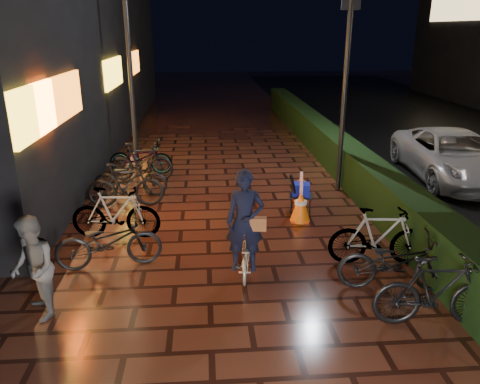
{
  "coord_description": "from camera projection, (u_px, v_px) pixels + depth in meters",
  "views": [
    {
      "loc": [
        -0.57,
        -6.68,
        3.92
      ],
      "look_at": [
        0.04,
        1.39,
        1.1
      ],
      "focal_mm": 35.0,
      "sensor_mm": 36.0,
      "label": 1
    }
  ],
  "objects": [
    {
      "name": "ground",
      "position": [
        244.0,
        284.0,
        7.62
      ],
      "size": [
        80.0,
        80.0,
        0.0
      ],
      "primitive_type": "plane",
      "color": "#381911",
      "rests_on": "ground"
    },
    {
      "name": "hedge",
      "position": [
        324.0,
        140.0,
        15.22
      ],
      "size": [
        0.7,
        20.0,
        1.0
      ],
      "primitive_type": "cube",
      "color": "black",
      "rests_on": "ground"
    },
    {
      "name": "bystander_person",
      "position": [
        33.0,
        269.0,
        6.51
      ],
      "size": [
        0.86,
        0.93,
        1.53
      ],
      "primitive_type": "imported",
      "rotation": [
        0.0,
        0.0,
        -1.1
      ],
      "color": "#5E5E61",
      "rests_on": "ground"
    },
    {
      "name": "van",
      "position": [
        453.0,
        156.0,
        12.72
      ],
      "size": [
        2.53,
        4.88,
        1.31
      ],
      "primitive_type": "imported",
      "rotation": [
        0.0,
        0.0,
        -0.08
      ],
      "color": "#B4B3B8",
      "rests_on": "ground"
    },
    {
      "name": "lamp_post_hedge",
      "position": [
        345.0,
        89.0,
        11.32
      ],
      "size": [
        0.44,
        0.13,
        4.64
      ],
      "color": "black",
      "rests_on": "ground"
    },
    {
      "name": "lamp_post_sf",
      "position": [
        130.0,
        64.0,
        13.53
      ],
      "size": [
        0.52,
        0.19,
        5.38
      ],
      "color": "black",
      "rests_on": "ground"
    },
    {
      "name": "cyclist",
      "position": [
        245.0,
        237.0,
        7.72
      ],
      "size": [
        0.68,
        1.32,
        1.83
      ],
      "color": "silver",
      "rests_on": "ground"
    },
    {
      "name": "traffic_barrier",
      "position": [
        301.0,
        196.0,
        10.62
      ],
      "size": [
        0.71,
        1.71,
        0.7
      ],
      "color": "orange",
      "rests_on": "ground"
    },
    {
      "name": "cart_assembly",
      "position": [
        301.0,
        191.0,
        10.47
      ],
      "size": [
        0.63,
        0.53,
        0.96
      ],
      "color": "black",
      "rests_on": "ground"
    },
    {
      "name": "parked_bikes_storefront",
      "position": [
        129.0,
        185.0,
        10.89
      ],
      "size": [
        2.01,
        6.49,
        1.05
      ],
      "color": "black",
      "rests_on": "ground"
    },
    {
      "name": "parked_bikes_hedge",
      "position": [
        401.0,
        261.0,
        7.27
      ],
      "size": [
        2.01,
        2.47,
        1.05
      ],
      "color": "black",
      "rests_on": "ground"
    }
  ]
}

